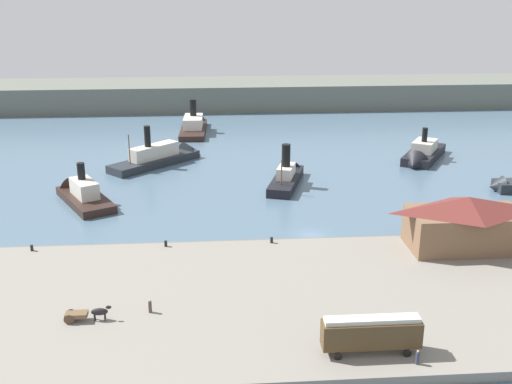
% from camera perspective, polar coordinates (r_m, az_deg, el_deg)
% --- Properties ---
extents(ground_plane, '(320.00, 320.00, 0.00)m').
position_cam_1_polar(ground_plane, '(101.81, 5.11, -3.99)').
color(ground_plane, slate).
extents(quay_promenade, '(110.00, 36.00, 1.20)m').
position_cam_1_polar(quay_promenade, '(82.06, 7.60, -9.55)').
color(quay_promenade, gray).
rests_on(quay_promenade, ground).
extents(seawall_edge, '(110.00, 0.80, 1.00)m').
position_cam_1_polar(seawall_edge, '(98.36, 5.45, -4.53)').
color(seawall_edge, '#666159').
rests_on(seawall_edge, ground).
extents(ferry_shed_central_terminal, '(17.10, 9.01, 8.04)m').
position_cam_1_polar(ferry_shed_central_terminal, '(97.70, 18.68, -2.63)').
color(ferry_shed_central_terminal, brown).
rests_on(ferry_shed_central_terminal, quay_promenade).
extents(street_tram, '(10.68, 2.41, 4.28)m').
position_cam_1_polar(street_tram, '(69.33, 10.50, -12.49)').
color(street_tram, '#4C381E').
rests_on(street_tram, quay_promenade).
extents(horse_cart, '(5.50, 1.49, 1.87)m').
position_cam_1_polar(horse_cart, '(77.41, -15.30, -10.67)').
color(horse_cart, brown).
rests_on(horse_cart, quay_promenade).
extents(pedestrian_by_tram, '(0.42, 0.42, 1.71)m').
position_cam_1_polar(pedestrian_by_tram, '(77.57, -9.67, -10.28)').
color(pedestrian_by_tram, '#4C3D33').
rests_on(pedestrian_by_tram, quay_promenade).
extents(pedestrian_at_waters_edge, '(0.41, 0.41, 1.65)m').
position_cam_1_polar(pedestrian_at_waters_edge, '(69.47, 14.55, -14.45)').
color(pedestrian_at_waters_edge, '#33384C').
rests_on(pedestrian_at_waters_edge, quay_promenade).
extents(mooring_post_center_west, '(0.44, 0.44, 0.90)m').
position_cam_1_polar(mooring_post_center_west, '(95.27, -8.25, -4.69)').
color(mooring_post_center_west, black).
rests_on(mooring_post_center_west, quay_promenade).
extents(mooring_post_west, '(0.44, 0.44, 0.90)m').
position_cam_1_polar(mooring_post_west, '(98.64, -19.81, -4.83)').
color(mooring_post_west, black).
rests_on(mooring_post_west, quay_promenade).
extents(mooring_post_center_east, '(0.44, 0.44, 0.90)m').
position_cam_1_polar(mooring_post_center_east, '(95.56, 1.44, -4.41)').
color(mooring_post_center_east, black).
rests_on(mooring_post_center_east, quay_promenade).
extents(ferry_outer_harbor, '(13.76, 18.68, 9.64)m').
position_cam_1_polar(ferry_outer_harbor, '(121.56, -15.70, -0.10)').
color(ferry_outer_harbor, black).
rests_on(ferry_outer_harbor, ground).
extents(ferry_near_quay, '(21.22, 20.58, 10.97)m').
position_cam_1_polar(ferry_near_quay, '(142.43, -8.46, 3.26)').
color(ferry_near_quay, '#23282D').
rests_on(ferry_near_quay, ground).
extents(ferry_moored_east, '(7.29, 23.30, 11.03)m').
position_cam_1_polar(ferry_moored_east, '(173.19, -5.69, 6.15)').
color(ferry_moored_east, black).
rests_on(ferry_moored_east, ground).
extents(ferry_approaching_west, '(9.71, 19.51, 9.78)m').
position_cam_1_polar(ferry_approaching_west, '(127.29, 2.90, 1.53)').
color(ferry_approaching_west, black).
rests_on(ferry_approaching_west, ground).
extents(ferry_moored_west, '(15.33, 19.69, 9.36)m').
position_cam_1_polar(ferry_moored_west, '(147.19, 14.90, 3.28)').
color(ferry_moored_west, black).
rests_on(ferry_moored_west, ground).
extents(far_headland, '(180.00, 24.00, 8.00)m').
position_cam_1_polar(far_headland, '(206.19, 0.22, 8.99)').
color(far_headland, '#60665B').
rests_on(far_headland, ground).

